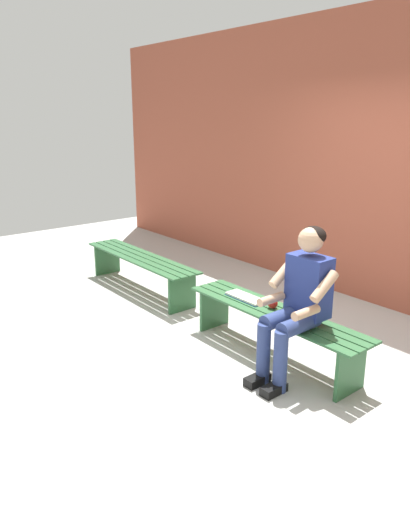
{
  "coord_description": "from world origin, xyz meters",
  "views": [
    {
      "loc": [
        -2.67,
        2.94,
        2.06
      ],
      "look_at": [
        0.77,
        0.15,
        0.78
      ],
      "focal_mm": 34.27,
      "sensor_mm": 36.0,
      "label": 1
    }
  ],
  "objects": [
    {
      "name": "ground_plane",
      "position": [
        1.09,
        1.0,
        -0.02
      ],
      "size": [
        10.0,
        7.0,
        0.04
      ],
      "primitive_type": "cube",
      "color": "#B2B2AD"
    },
    {
      "name": "bench_far",
      "position": [
        2.19,
        0.0,
        0.34
      ],
      "size": [
        1.93,
        0.4,
        0.43
      ],
      "rotation": [
        0.0,
        0.0,
        0.0
      ],
      "color": "#2D6038",
      "rests_on": "ground"
    },
    {
      "name": "bench_near",
      "position": [
        0.0,
        0.0,
        0.33
      ],
      "size": [
        1.84,
        0.4,
        0.43
      ],
      "rotation": [
        0.0,
        0.0,
        0.0
      ],
      "color": "#2D6038",
      "rests_on": "ground"
    },
    {
      "name": "apple",
      "position": [
        0.05,
        -0.03,
        0.48
      ],
      "size": [
        0.09,
        0.09,
        0.09
      ],
      "primitive_type": "sphere",
      "color": "red",
      "rests_on": "bench_near"
    },
    {
      "name": "brick_wall",
      "position": [
        0.5,
        -1.93,
        1.59
      ],
      "size": [
        9.5,
        0.24,
        3.18
      ],
      "primitive_type": "cube",
      "color": "#9E4C38",
      "rests_on": "ground"
    },
    {
      "name": "book_open",
      "position": [
        0.36,
        -0.01,
        0.44
      ],
      "size": [
        0.41,
        0.16,
        0.02
      ],
      "rotation": [
        0.0,
        0.0,
        0.0
      ],
      "color": "white",
      "rests_on": "bench_near"
    },
    {
      "name": "person_seated",
      "position": [
        -0.34,
        0.1,
        0.68
      ],
      "size": [
        0.5,
        0.69,
        1.24
      ],
      "color": "navy",
      "rests_on": "ground"
    }
  ]
}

